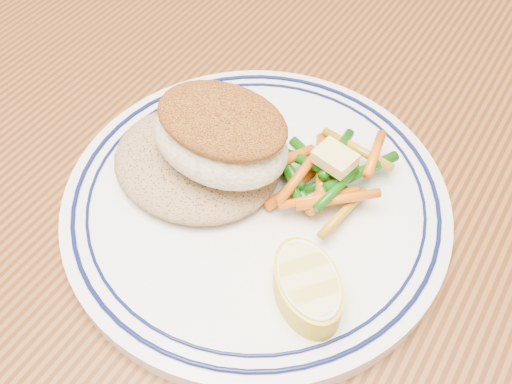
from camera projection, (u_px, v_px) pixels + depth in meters
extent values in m
cube|color=#4E270F|center=(264.00, 208.00, 0.44)|extent=(1.50, 0.90, 0.04)
cylinder|color=#4E270F|center=(78.00, 48.00, 1.16)|extent=(0.07, 0.07, 0.71)
cylinder|color=white|center=(256.00, 203.00, 0.41)|extent=(0.27, 0.27, 0.01)
torus|color=#0A113F|center=(256.00, 196.00, 0.40)|extent=(0.26, 0.26, 0.00)
torus|color=#0A113F|center=(256.00, 196.00, 0.40)|extent=(0.24, 0.24, 0.00)
ellipsoid|color=olive|center=(196.00, 158.00, 0.41)|extent=(0.12, 0.11, 0.02)
ellipsoid|color=#F2E9C8|center=(220.00, 141.00, 0.38)|extent=(0.10, 0.07, 0.04)
ellipsoid|color=#8E4E16|center=(222.00, 119.00, 0.37)|extent=(0.09, 0.07, 0.02)
cylinder|color=#10540A|center=(329.00, 180.00, 0.41)|extent=(0.03, 0.05, 0.01)
cylinder|color=#10540A|center=(292.00, 180.00, 0.41)|extent=(0.05, 0.04, 0.02)
cylinder|color=#DB5E0A|center=(290.00, 189.00, 0.40)|extent=(0.02, 0.05, 0.01)
cylinder|color=#10540A|center=(319.00, 166.00, 0.41)|extent=(0.06, 0.02, 0.02)
cylinder|color=#DB5E0A|center=(323.00, 187.00, 0.40)|extent=(0.01, 0.05, 0.01)
cylinder|color=#DB5E0A|center=(321.00, 165.00, 0.41)|extent=(0.03, 0.06, 0.01)
cylinder|color=#DB5E0A|center=(338.00, 174.00, 0.40)|extent=(0.01, 0.05, 0.01)
cylinder|color=#10540A|center=(350.00, 178.00, 0.40)|extent=(0.03, 0.05, 0.01)
cylinder|color=#AB7D12|center=(343.00, 213.00, 0.38)|extent=(0.01, 0.05, 0.01)
cylinder|color=#10540A|center=(285.00, 164.00, 0.40)|extent=(0.04, 0.03, 0.01)
cylinder|color=#10540A|center=(288.00, 172.00, 0.40)|extent=(0.05, 0.04, 0.01)
cylinder|color=#10540A|center=(362.00, 172.00, 0.40)|extent=(0.03, 0.06, 0.01)
cylinder|color=#AB7D12|center=(357.00, 149.00, 0.41)|extent=(0.06, 0.02, 0.01)
cylinder|color=#DB5E0A|center=(318.00, 198.00, 0.38)|extent=(0.04, 0.04, 0.01)
cylinder|color=#DB5E0A|center=(338.00, 199.00, 0.38)|extent=(0.05, 0.04, 0.01)
cylinder|color=#10540A|center=(337.00, 154.00, 0.40)|extent=(0.01, 0.06, 0.01)
cylinder|color=#10540A|center=(315.00, 165.00, 0.40)|extent=(0.05, 0.01, 0.01)
cylinder|color=#DB5E0A|center=(283.00, 161.00, 0.40)|extent=(0.03, 0.05, 0.01)
cylinder|color=#DB5E0A|center=(375.00, 154.00, 0.40)|extent=(0.02, 0.05, 0.01)
cylinder|color=#DB5E0A|center=(303.00, 171.00, 0.39)|extent=(0.01, 0.06, 0.01)
cylinder|color=#10540A|center=(337.00, 189.00, 0.38)|extent=(0.01, 0.05, 0.01)
cube|color=#EFDF75|center=(335.00, 158.00, 0.38)|extent=(0.03, 0.02, 0.01)
torus|color=white|center=(309.00, 279.00, 0.34)|extent=(0.08, 0.08, 0.00)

